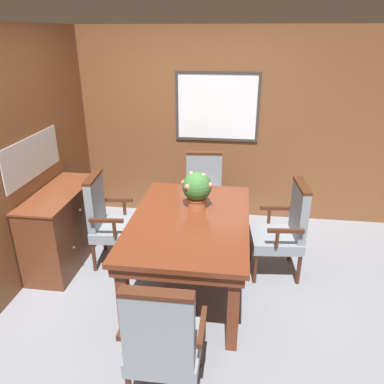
{
  "coord_description": "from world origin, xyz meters",
  "views": [
    {
      "loc": [
        0.53,
        -2.88,
        2.36
      ],
      "look_at": [
        0.1,
        0.32,
        0.98
      ],
      "focal_mm": 35.0,
      "sensor_mm": 36.0,
      "label": 1
    }
  ],
  "objects_px": {
    "dining_table": "(190,228)",
    "chair_head_far": "(204,192)",
    "potted_plant": "(197,189)",
    "chair_head_near": "(163,341)",
    "sideboard_cabinet": "(63,227)",
    "chair_right_far": "(285,228)",
    "chair_left_far": "(109,218)"
  },
  "relations": [
    {
      "from": "chair_right_far",
      "to": "chair_left_far",
      "type": "xyz_separation_m",
      "value": [
        -1.86,
        -0.03,
        0.0
      ]
    },
    {
      "from": "chair_head_far",
      "to": "chair_left_far",
      "type": "distance_m",
      "value": 1.27
    },
    {
      "from": "dining_table",
      "to": "chair_head_far",
      "type": "xyz_separation_m",
      "value": [
        0.0,
        1.23,
        -0.16
      ]
    },
    {
      "from": "dining_table",
      "to": "chair_left_far",
      "type": "bearing_deg",
      "value": 158.12
    },
    {
      "from": "chair_right_far",
      "to": "chair_left_far",
      "type": "bearing_deg",
      "value": -94.54
    },
    {
      "from": "chair_left_far",
      "to": "sideboard_cabinet",
      "type": "distance_m",
      "value": 0.52
    },
    {
      "from": "chair_right_far",
      "to": "chair_left_far",
      "type": "distance_m",
      "value": 1.86
    },
    {
      "from": "chair_right_far",
      "to": "chair_head_far",
      "type": "height_order",
      "value": "same"
    },
    {
      "from": "chair_right_far",
      "to": "chair_left_far",
      "type": "height_order",
      "value": "same"
    },
    {
      "from": "dining_table",
      "to": "potted_plant",
      "type": "relative_size",
      "value": 4.52
    },
    {
      "from": "chair_right_far",
      "to": "potted_plant",
      "type": "distance_m",
      "value": 1.01
    },
    {
      "from": "chair_left_far",
      "to": "sideboard_cabinet",
      "type": "bearing_deg",
      "value": 91.16
    },
    {
      "from": "chair_right_far",
      "to": "chair_left_far",
      "type": "relative_size",
      "value": 1.0
    },
    {
      "from": "chair_right_far",
      "to": "chair_head_far",
      "type": "bearing_deg",
      "value": -137.44
    },
    {
      "from": "potted_plant",
      "to": "sideboard_cabinet",
      "type": "relative_size",
      "value": 0.32
    },
    {
      "from": "dining_table",
      "to": "chair_head_far",
      "type": "relative_size",
      "value": 1.64
    },
    {
      "from": "chair_head_far",
      "to": "sideboard_cabinet",
      "type": "distance_m",
      "value": 1.71
    },
    {
      "from": "sideboard_cabinet",
      "to": "chair_head_far",
      "type": "bearing_deg",
      "value": 32.4
    },
    {
      "from": "chair_right_far",
      "to": "potted_plant",
      "type": "bearing_deg",
      "value": -84.89
    },
    {
      "from": "potted_plant",
      "to": "dining_table",
      "type": "bearing_deg",
      "value": -98.32
    },
    {
      "from": "chair_head_far",
      "to": "potted_plant",
      "type": "xyz_separation_m",
      "value": [
        0.03,
        -0.99,
        0.46
      ]
    },
    {
      "from": "potted_plant",
      "to": "chair_right_far",
      "type": "bearing_deg",
      "value": 10.6
    },
    {
      "from": "chair_head_far",
      "to": "potted_plant",
      "type": "bearing_deg",
      "value": -92.89
    },
    {
      "from": "sideboard_cabinet",
      "to": "chair_head_near",
      "type": "bearing_deg",
      "value": -47.43
    },
    {
      "from": "chair_head_near",
      "to": "chair_left_far",
      "type": "height_order",
      "value": "same"
    },
    {
      "from": "dining_table",
      "to": "chair_head_near",
      "type": "height_order",
      "value": "chair_head_near"
    },
    {
      "from": "dining_table",
      "to": "chair_head_near",
      "type": "relative_size",
      "value": 1.64
    },
    {
      "from": "dining_table",
      "to": "potted_plant",
      "type": "xyz_separation_m",
      "value": [
        0.04,
        0.24,
        0.3
      ]
    },
    {
      "from": "chair_left_far",
      "to": "sideboard_cabinet",
      "type": "relative_size",
      "value": 0.89
    },
    {
      "from": "chair_left_far",
      "to": "sideboard_cabinet",
      "type": "height_order",
      "value": "chair_left_far"
    },
    {
      "from": "chair_head_far",
      "to": "sideboard_cabinet",
      "type": "xyz_separation_m",
      "value": [
        -1.44,
        -0.91,
        -0.11
      ]
    },
    {
      "from": "dining_table",
      "to": "chair_left_far",
      "type": "relative_size",
      "value": 1.64
    }
  ]
}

